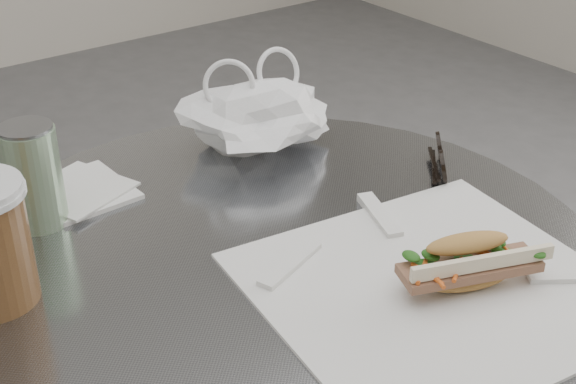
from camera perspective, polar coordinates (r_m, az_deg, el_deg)
sandwich_paper at (r=0.87m, az=10.33°, el=-6.68°), size 0.40×0.39×0.00m
banh_mi at (r=0.86m, az=12.69°, el=-4.95°), size 0.20×0.13×0.06m
sunglasses at (r=1.10m, az=10.70°, el=2.27°), size 0.08×0.09×0.05m
plastic_bag at (r=1.12m, az=-1.84°, el=5.24°), size 0.24×0.21×0.10m
napkin_stack at (r=1.06m, az=-14.73°, el=-0.01°), size 0.15×0.15×0.01m
drink_can at (r=0.99m, az=-17.67°, el=1.09°), size 0.07×0.07×0.13m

